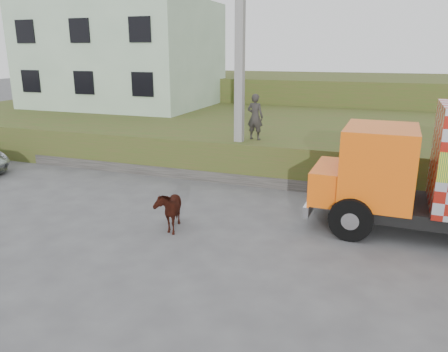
% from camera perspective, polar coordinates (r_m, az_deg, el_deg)
% --- Properties ---
extents(ground, '(120.00, 120.00, 0.00)m').
position_cam_1_polar(ground, '(12.09, -0.38, -6.85)').
color(ground, '#474749').
rests_on(ground, ground).
extents(embankment, '(40.00, 12.00, 1.50)m').
position_cam_1_polar(embankment, '(21.18, 9.11, 5.07)').
color(embankment, '#3B551C').
rests_on(embankment, ground).
extents(embankment_far, '(40.00, 12.00, 3.00)m').
position_cam_1_polar(embankment_far, '(32.83, 13.30, 10.00)').
color(embankment_far, '#3B551C').
rests_on(embankment_far, ground).
extents(retaining_strip, '(16.00, 0.50, 0.40)m').
position_cam_1_polar(retaining_strip, '(16.40, -1.83, 0.10)').
color(retaining_strip, '#595651').
rests_on(retaining_strip, ground).
extents(building, '(10.00, 8.00, 6.00)m').
position_cam_1_polar(building, '(27.76, -12.89, 15.22)').
color(building, '#B4CFB1').
rests_on(building, embankment).
extents(utility_pole, '(1.20, 0.30, 8.00)m').
position_cam_1_polar(utility_pole, '(15.82, 2.06, 13.75)').
color(utility_pole, gray).
rests_on(utility_pole, ground).
extents(cow, '(1.03, 1.49, 1.15)m').
position_cam_1_polar(cow, '(11.98, -7.22, -4.23)').
color(cow, '#331D0C').
rests_on(cow, ground).
extents(pedestrian, '(0.67, 0.49, 1.70)m').
position_cam_1_polar(pedestrian, '(16.34, 4.09, 7.72)').
color(pedestrian, '#292624').
rests_on(pedestrian, embankment).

